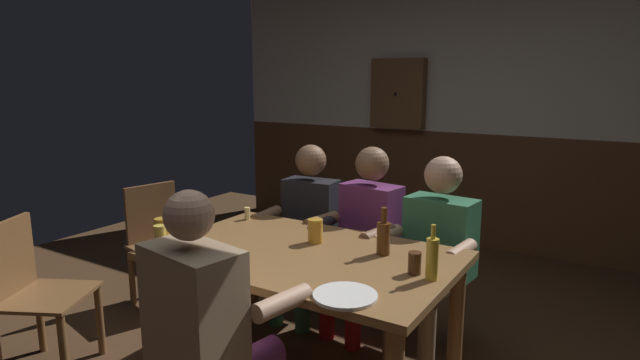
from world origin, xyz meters
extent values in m
cube|color=beige|center=(0.00, 3.05, 1.88)|extent=(5.25, 0.12, 1.52)
cube|color=brown|center=(0.00, 3.05, 0.56)|extent=(5.25, 0.12, 1.12)
cube|color=brown|center=(0.00, 0.14, 0.73)|extent=(1.56, 0.99, 0.04)
cylinder|color=brown|center=(-0.70, -0.27, 0.36)|extent=(0.08, 0.08, 0.71)
cylinder|color=brown|center=(-0.70, 0.55, 0.36)|extent=(0.08, 0.08, 0.71)
cylinder|color=brown|center=(0.70, 0.55, 0.36)|extent=(0.08, 0.08, 0.71)
cube|color=black|center=(-0.47, 0.93, 0.71)|extent=(0.39, 0.23, 0.50)
sphere|color=brown|center=(-0.47, 0.93, 1.09)|extent=(0.21, 0.21, 0.21)
cylinder|color=#33724C|center=(-0.35, 0.81, 0.48)|extent=(0.17, 0.39, 0.13)
cylinder|color=#33724C|center=(-0.56, 0.79, 0.48)|extent=(0.17, 0.39, 0.13)
cylinder|color=#33724C|center=(-0.34, 0.62, 0.21)|extent=(0.10, 0.10, 0.42)
cylinder|color=#33724C|center=(-0.54, 0.60, 0.21)|extent=(0.10, 0.10, 0.42)
cylinder|color=black|center=(-0.23, 0.72, 0.73)|extent=(0.11, 0.29, 0.08)
cylinder|color=brown|center=(-0.66, 0.68, 0.73)|extent=(0.11, 0.29, 0.08)
cube|color=#6B2D66|center=(0.00, 0.93, 0.72)|extent=(0.41, 0.26, 0.51)
sphere|color=brown|center=(0.00, 0.93, 1.11)|extent=(0.22, 0.22, 0.22)
cylinder|color=#AD1919|center=(0.08, 0.78, 0.48)|extent=(0.19, 0.39, 0.13)
cylinder|color=#AD1919|center=(-0.12, 0.82, 0.48)|extent=(0.19, 0.39, 0.13)
cylinder|color=#AD1919|center=(0.05, 0.60, 0.21)|extent=(0.10, 0.10, 0.42)
cylinder|color=#AD1919|center=(-0.15, 0.63, 0.21)|extent=(0.10, 0.10, 0.42)
cylinder|color=brown|center=(0.18, 0.66, 0.74)|extent=(0.12, 0.29, 0.08)
cylinder|color=brown|center=(-0.26, 0.73, 0.74)|extent=(0.12, 0.29, 0.08)
cube|color=#33724C|center=(0.47, 0.93, 0.70)|extent=(0.43, 0.26, 0.48)
sphere|color=tan|center=(0.47, 0.93, 1.08)|extent=(0.22, 0.22, 0.22)
cylinder|color=#997F60|center=(0.56, 0.77, 0.48)|extent=(0.17, 0.44, 0.13)
cylinder|color=#997F60|center=(0.34, 0.79, 0.48)|extent=(0.17, 0.44, 0.13)
cylinder|color=#997F60|center=(0.54, 0.56, 0.21)|extent=(0.10, 0.10, 0.42)
cylinder|color=#997F60|center=(0.32, 0.58, 0.21)|extent=(0.10, 0.10, 0.42)
cylinder|color=tan|center=(0.68, 0.66, 0.73)|extent=(0.11, 0.29, 0.08)
cylinder|color=tan|center=(0.21, 0.71, 0.73)|extent=(0.11, 0.29, 0.08)
cube|color=#997F60|center=(0.00, -0.65, 0.73)|extent=(0.45, 0.31, 0.55)
sphere|color=tan|center=(0.00, -0.65, 1.14)|extent=(0.20, 0.20, 0.20)
cylinder|color=#6B2D66|center=(-0.09, -0.50, 0.48)|extent=(0.20, 0.41, 0.13)
cylinder|color=tan|center=(-0.19, -0.36, 0.76)|extent=(0.13, 0.29, 0.08)
cylinder|color=tan|center=(0.28, -0.44, 0.76)|extent=(0.13, 0.29, 0.08)
cube|color=brown|center=(-1.30, -0.52, 0.45)|extent=(0.59, 0.59, 0.02)
cube|color=brown|center=(-1.48, -0.61, 0.67)|extent=(0.21, 0.37, 0.42)
cylinder|color=brown|center=(-1.21, -0.26, 0.22)|extent=(0.04, 0.04, 0.44)
cylinder|color=brown|center=(-1.04, -0.60, 0.22)|extent=(0.04, 0.04, 0.44)
cylinder|color=brown|center=(-1.55, -0.43, 0.22)|extent=(0.04, 0.04, 0.44)
cube|color=brown|center=(-1.40, 0.44, 0.45)|extent=(0.52, 0.52, 0.02)
cube|color=brown|center=(-1.59, 0.48, 0.67)|extent=(0.11, 0.39, 0.42)
cylinder|color=brown|center=(-1.17, 0.59, 0.22)|extent=(0.04, 0.04, 0.44)
cylinder|color=brown|center=(-1.25, 0.22, 0.22)|extent=(0.04, 0.04, 0.44)
cylinder|color=brown|center=(-1.54, 0.67, 0.22)|extent=(0.04, 0.04, 0.44)
cylinder|color=brown|center=(-1.62, 0.30, 0.22)|extent=(0.04, 0.04, 0.44)
cylinder|color=#F9E08C|center=(-0.66, 0.47, 0.79)|extent=(0.04, 0.04, 0.08)
cylinder|color=white|center=(0.46, -0.24, 0.76)|extent=(0.27, 0.27, 0.01)
cylinder|color=#593314|center=(0.37, 0.33, 0.84)|extent=(0.07, 0.07, 0.17)
cylinder|color=#593314|center=(0.37, 0.33, 0.96)|extent=(0.03, 0.03, 0.08)
cylinder|color=gold|center=(0.70, 0.13, 0.85)|extent=(0.06, 0.06, 0.19)
cylinder|color=gold|center=(0.70, 0.13, 0.98)|extent=(0.02, 0.02, 0.07)
cylinder|color=gold|center=(-0.71, -0.18, 0.83)|extent=(0.08, 0.08, 0.15)
cylinder|color=#4C2D19|center=(0.61, 0.16, 0.81)|extent=(0.06, 0.06, 0.11)
cylinder|color=#E5C64C|center=(-0.60, -0.29, 0.83)|extent=(0.06, 0.06, 0.16)
cylinder|color=gold|center=(-0.59, -0.06, 0.82)|extent=(0.07, 0.07, 0.12)
cylinder|color=gold|center=(-0.03, 0.30, 0.82)|extent=(0.08, 0.08, 0.13)
cube|color=brown|center=(-0.69, 2.92, 1.49)|extent=(0.56, 0.12, 0.70)
sphere|color=black|center=(-0.69, 2.84, 1.49)|extent=(0.03, 0.03, 0.03)
camera|label=1|loc=(1.43, -2.01, 1.65)|focal=28.92mm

